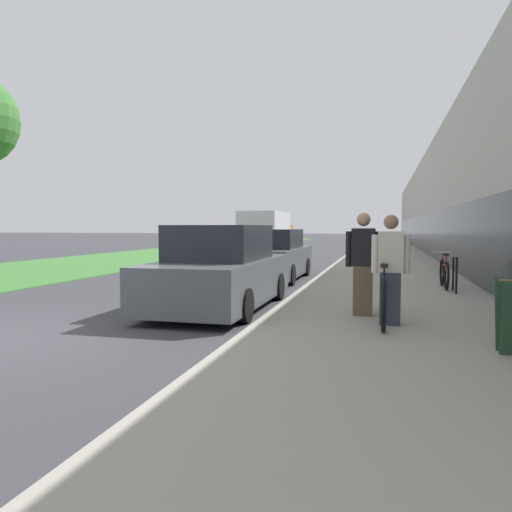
{
  "coord_description": "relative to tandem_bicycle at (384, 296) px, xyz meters",
  "views": [
    {
      "loc": [
        5.35,
        -5.96,
        1.65
      ],
      "look_at": [
        0.89,
        11.48,
        0.58
      ],
      "focal_mm": 35.0,
      "sensor_mm": 36.0,
      "label": 1
    }
  ],
  "objects": [
    {
      "name": "tandem_bicycle",
      "position": [
        0.0,
        0.0,
        0.0
      ],
      "size": [
        0.52,
        2.6,
        0.98
      ],
      "color": "black",
      "rests_on": "sidewalk_slab"
    },
    {
      "name": "lawn_strip",
      "position": [
        -12.79,
        22.65,
        -0.51
      ],
      "size": [
        7.34,
        70.0,
        0.03
      ],
      "color": "#3D7533",
      "rests_on": "ground"
    },
    {
      "name": "bike_rack_hoop",
      "position": [
        1.6,
        4.01,
        0.1
      ],
      "size": [
        0.05,
        0.6,
        0.84
      ],
      "color": "black",
      "rests_on": "sidewalk_slab"
    },
    {
      "name": "moving_truck",
      "position": [
        -7.33,
        23.12,
        0.78
      ],
      "size": [
        2.44,
        6.73,
        2.57
      ],
      "color": "orange",
      "rests_on": "ground"
    },
    {
      "name": "person_rider",
      "position": [
        0.09,
        -0.32,
        0.45
      ],
      "size": [
        0.58,
        0.23,
        1.71
      ],
      "color": "#33384C",
      "rests_on": "sidewalk_slab"
    },
    {
      "name": "vintage_roadster_curbside",
      "position": [
        -3.3,
        6.78,
        0.19
      ],
      "size": [
        1.78,
        4.71,
        1.56
      ],
      "color": "#4C5156",
      "rests_on": "ground"
    },
    {
      "name": "parked_sedan_curbside",
      "position": [
        -3.18,
        1.21,
        0.23
      ],
      "size": [
        1.96,
        4.65,
        1.67
      ],
      "color": "#4C5156",
      "rests_on": "ground"
    },
    {
      "name": "person_bystander",
      "position": [
        -0.35,
        0.43,
        0.48
      ],
      "size": [
        0.6,
        0.23,
        1.77
      ],
      "color": "brown",
      "rests_on": "sidewalk_slab"
    },
    {
      "name": "storefront_facade",
      "position": [
        7.31,
        26.65,
        2.49
      ],
      "size": [
        10.01,
        70.0,
        6.05
      ],
      "color": "#BCB7AD",
      "rests_on": "ground"
    },
    {
      "name": "sidewalk_slab",
      "position": [
        0.13,
        18.65,
        -0.47
      ],
      "size": [
        4.29,
        70.0,
        0.12
      ],
      "color": "gray",
      "rests_on": "ground"
    },
    {
      "name": "cruiser_bike_nearest",
      "position": [
        1.47,
        4.83,
        -0.04
      ],
      "size": [
        0.52,
        1.67,
        0.88
      ],
      "color": "black",
      "rests_on": "sidewalk_slab"
    }
  ]
}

